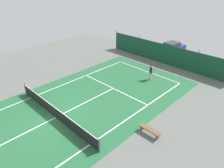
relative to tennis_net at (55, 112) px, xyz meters
name	(u,v)px	position (x,y,z in m)	size (l,w,h in m)	color
ground_plane	(56,117)	(0.00, 0.00, -0.51)	(36.00, 36.00, 0.00)	slate
court_surface	(56,117)	(0.00, 0.00, -0.51)	(11.02, 26.60, 0.01)	#236038
tennis_net	(55,112)	(0.00, 0.00, 0.00)	(10.12, 0.10, 1.10)	black
back_fence	(166,57)	(0.00, 15.84, 0.16)	(16.30, 0.98, 2.70)	#14472D
tennis_player	(151,71)	(1.46, 10.51, 0.45)	(0.84, 0.65, 1.64)	beige
tennis_ball_near_player	(151,73)	(0.60, 11.85, -0.48)	(0.07, 0.07, 0.07)	#CCDB33
tennis_ball_midcourt	(100,121)	(2.85, 2.08, -0.48)	(0.07, 0.07, 0.07)	#CCDB33
parked_car	(171,48)	(-1.01, 18.82, 0.33)	(2.41, 4.39, 1.68)	navy
courtside_bench	(150,130)	(6.31, 3.52, -0.14)	(1.60, 0.40, 0.49)	brown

